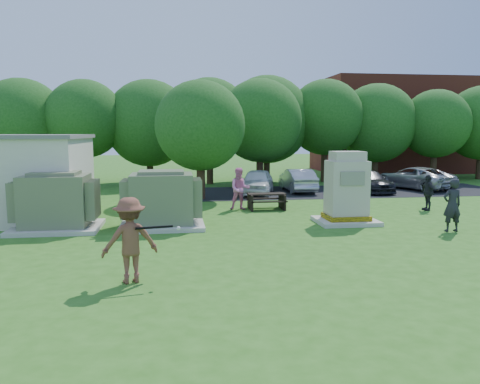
{
  "coord_description": "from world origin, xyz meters",
  "views": [
    {
      "loc": [
        -2.3,
        -12.57,
        3.45
      ],
      "look_at": [
        0.0,
        4.0,
        1.3
      ],
      "focal_mm": 35.0,
      "sensor_mm": 36.0,
      "label": 1
    }
  ],
  "objects": [
    {
      "name": "person_walking_right",
      "position": [
        8.75,
        6.59,
        0.79
      ],
      "size": [
        0.4,
        0.93,
        1.59
      ],
      "primitive_type": "imported",
      "rotation": [
        0.0,
        0.0,
        4.7
      ],
      "color": "#232328",
      "rests_on": "ground"
    },
    {
      "name": "car_white",
      "position": [
        2.23,
        13.08,
        0.69
      ],
      "size": [
        2.71,
        4.36,
        1.39
      ],
      "primitive_type": "imported",
      "rotation": [
        0.0,
        0.0,
        -0.28
      ],
      "color": "white",
      "rests_on": "ground"
    },
    {
      "name": "car_dark",
      "position": [
        8.82,
        13.23,
        0.61
      ],
      "size": [
        1.98,
        4.34,
        1.23
      ],
      "primitive_type": "imported",
      "rotation": [
        0.0,
        0.0,
        0.06
      ],
      "color": "black",
      "rests_on": "ground"
    },
    {
      "name": "transformer_right",
      "position": [
        -2.8,
        4.5,
        0.97
      ],
      "size": [
        3.0,
        2.4,
        2.07
      ],
      "color": "beige",
      "rests_on": "ground"
    },
    {
      "name": "person_at_picnic",
      "position": [
        0.54,
        7.88,
        0.94
      ],
      "size": [
        0.95,
        0.75,
        1.88
      ],
      "primitive_type": "imported",
      "rotation": [
        0.0,
        0.0,
        -0.05
      ],
      "color": "pink",
      "rests_on": "ground"
    },
    {
      "name": "car_silver_a",
      "position": [
        4.74,
        13.78,
        0.66
      ],
      "size": [
        1.41,
        4.02,
        1.32
      ],
      "primitive_type": "imported",
      "rotation": [
        0.0,
        0.0,
        3.14
      ],
      "color": "#AAA9AE",
      "rests_on": "ground"
    },
    {
      "name": "transformer_left",
      "position": [
        -6.5,
        4.5,
        0.97
      ],
      "size": [
        3.0,
        2.4,
        2.07
      ],
      "color": "beige",
      "rests_on": "ground"
    },
    {
      "name": "generator_cabinet",
      "position": [
        4.11,
        4.26,
        1.2
      ],
      "size": [
        2.24,
        1.84,
        2.73
      ],
      "color": "beige",
      "rests_on": "ground"
    },
    {
      "name": "brick_building",
      "position": [
        18.0,
        27.0,
        4.0
      ],
      "size": [
        15.0,
        8.0,
        8.0
      ],
      "primitive_type": "cube",
      "color": "maroon",
      "rests_on": "ground"
    },
    {
      "name": "car_silver_b",
      "position": [
        12.11,
        14.06,
        0.68
      ],
      "size": [
        3.93,
        5.35,
        1.35
      ],
      "primitive_type": "imported",
      "rotation": [
        0.0,
        0.0,
        3.53
      ],
      "color": "#ACACB1",
      "rests_on": "ground"
    },
    {
      "name": "picnic_table",
      "position": [
        1.73,
        7.84,
        0.45
      ],
      "size": [
        1.69,
        1.26,
        0.72
      ],
      "color": "black",
      "rests_on": "ground"
    },
    {
      "name": "tree_row",
      "position": [
        1.75,
        18.5,
        4.15
      ],
      "size": [
        41.3,
        13.3,
        7.3
      ],
      "color": "#47301E",
      "rests_on": "ground"
    },
    {
      "name": "ground",
      "position": [
        0.0,
        0.0,
        0.0
      ],
      "size": [
        120.0,
        120.0,
        0.0
      ],
      "primitive_type": "plane",
      "color": "#2D6619",
      "rests_on": "ground"
    },
    {
      "name": "person_by_generator",
      "position": [
        7.2,
        2.29,
        0.93
      ],
      "size": [
        0.69,
        0.47,
        1.86
      ],
      "primitive_type": "imported",
      "rotation": [
        0.0,
        0.0,
        3.17
      ],
      "color": "black",
      "rests_on": "ground"
    },
    {
      "name": "batting_equipment",
      "position": [
        -2.79,
        -1.94,
        1.29
      ],
      "size": [
        1.11,
        0.28,
        0.14
      ],
      "color": "black",
      "rests_on": "ground"
    },
    {
      "name": "batter",
      "position": [
        -3.36,
        -1.85,
        0.99
      ],
      "size": [
        1.43,
        1.04,
        1.98
      ],
      "primitive_type": "imported",
      "rotation": [
        0.0,
        0.0,
        3.41
      ],
      "color": "brown",
      "rests_on": "ground"
    },
    {
      "name": "parking_strip",
      "position": [
        7.0,
        13.5,
        0.01
      ],
      "size": [
        20.0,
        6.0,
        0.01
      ],
      "primitive_type": "cube",
      "color": "#232326",
      "rests_on": "ground"
    }
  ]
}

